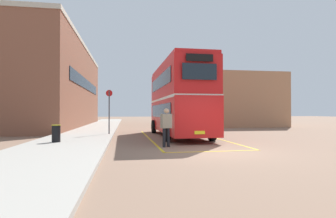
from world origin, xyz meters
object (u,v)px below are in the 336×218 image
at_px(bus_stop_sign, 109,108).
at_px(single_deck_bus, 181,112).
at_px(double_decker_bus, 178,99).
at_px(litter_bin, 56,133).
at_px(pedestrian_boarding, 166,124).

bearing_deg(bus_stop_sign, single_deck_bus, 63.70).
bearing_deg(double_decker_bus, litter_bin, -152.53).
bearing_deg(single_deck_bus, double_decker_bus, -102.39).
distance_m(single_deck_bus, litter_bin, 24.67).
relative_size(double_decker_bus, litter_bin, 11.52).
distance_m(single_deck_bus, bus_stop_sign, 19.52).
bearing_deg(litter_bin, pedestrian_boarding, -17.29).
xyz_separation_m(double_decker_bus, bus_stop_sign, (-4.58, 1.01, -0.60)).
distance_m(double_decker_bus, litter_bin, 7.98).
xyz_separation_m(single_deck_bus, bus_stop_sign, (-8.65, -17.50, 0.28)).
distance_m(pedestrian_boarding, bus_stop_sign, 6.95).
bearing_deg(double_decker_bus, pedestrian_boarding, -107.19).
height_order(double_decker_bus, pedestrian_boarding, double_decker_bus).
xyz_separation_m(litter_bin, bus_stop_sign, (2.29, 4.59, 1.34)).
xyz_separation_m(pedestrian_boarding, bus_stop_sign, (-2.97, 6.22, 0.86)).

